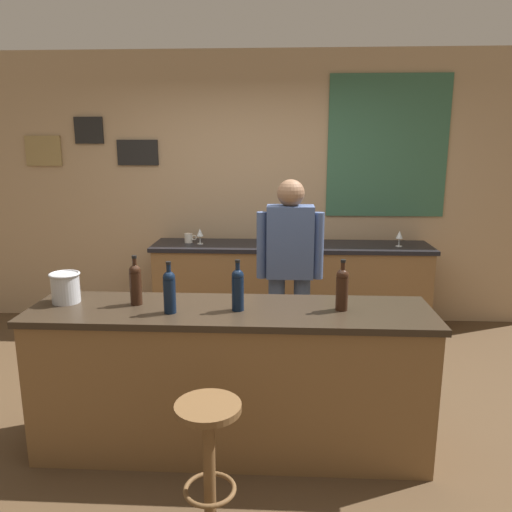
{
  "coord_description": "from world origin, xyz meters",
  "views": [
    {
      "loc": [
        0.3,
        -3.22,
        1.88
      ],
      "look_at": [
        0.11,
        0.45,
        1.05
      ],
      "focal_mm": 34.97,
      "sensor_mm": 36.0,
      "label": 1
    }
  ],
  "objects": [
    {
      "name": "wine_glass_b",
      "position": [
        0.62,
        1.63,
        1.01
      ],
      "size": [
        0.07,
        0.07,
        0.16
      ],
      "color": "silver",
      "rests_on": "side_counter"
    },
    {
      "name": "ice_bucket",
      "position": [
        -1.03,
        -0.33,
        1.02
      ],
      "size": [
        0.19,
        0.19,
        0.19
      ],
      "color": "#B7BABF",
      "rests_on": "bar_counter"
    },
    {
      "name": "bar_counter",
      "position": [
        0.0,
        -0.4,
        0.46
      ],
      "size": [
        2.41,
        0.6,
        0.92
      ],
      "color": "brown",
      "rests_on": "ground_plane"
    },
    {
      "name": "coffee_mug",
      "position": [
        -0.64,
        1.69,
        0.95
      ],
      "size": [
        0.13,
        0.08,
        0.09
      ],
      "color": "silver",
      "rests_on": "side_counter"
    },
    {
      "name": "wine_bottle_c",
      "position": [
        0.05,
        -0.43,
        1.06
      ],
      "size": [
        0.07,
        0.07,
        0.31
      ],
      "color": "black",
      "rests_on": "bar_counter"
    },
    {
      "name": "wine_bottle_a",
      "position": [
        -0.58,
        -0.35,
        1.06
      ],
      "size": [
        0.07,
        0.07,
        0.31
      ],
      "color": "black",
      "rests_on": "bar_counter"
    },
    {
      "name": "wine_bottle_b",
      "position": [
        -0.34,
        -0.49,
        1.06
      ],
      "size": [
        0.07,
        0.07,
        0.31
      ],
      "color": "black",
      "rests_on": "bar_counter"
    },
    {
      "name": "ground_plane",
      "position": [
        0.0,
        0.0,
        0.0
      ],
      "size": [
        10.0,
        10.0,
        0.0
      ],
      "primitive_type": "plane",
      "color": "#4C3823"
    },
    {
      "name": "bartender",
      "position": [
        0.37,
        0.57,
        0.94
      ],
      "size": [
        0.52,
        0.21,
        1.62
      ],
      "color": "#384766",
      "rests_on": "ground_plane"
    },
    {
      "name": "bar_stool",
      "position": [
        -0.04,
        -1.1,
        0.46
      ],
      "size": [
        0.32,
        0.32,
        0.68
      ],
      "color": "brown",
      "rests_on": "ground_plane"
    },
    {
      "name": "wine_glass_a",
      "position": [
        -0.51,
        1.63,
        1.01
      ],
      "size": [
        0.07,
        0.07,
        0.16
      ],
      "color": "silver",
      "rests_on": "side_counter"
    },
    {
      "name": "side_counter",
      "position": [
        0.4,
        1.65,
        0.45
      ],
      "size": [
        2.76,
        0.56,
        0.9
      ],
      "color": "brown",
      "rests_on": "ground_plane"
    },
    {
      "name": "wine_bottle_d",
      "position": [
        0.66,
        -0.39,
        1.06
      ],
      "size": [
        0.07,
        0.07,
        0.31
      ],
      "color": "black",
      "rests_on": "bar_counter"
    },
    {
      "name": "wine_glass_c",
      "position": [
        1.45,
        1.61,
        1.01
      ],
      "size": [
        0.07,
        0.07,
        0.16
      ],
      "color": "silver",
      "rests_on": "side_counter"
    },
    {
      "name": "back_wall",
      "position": [
        0.03,
        2.03,
        1.42
      ],
      "size": [
        6.0,
        0.09,
        2.8
      ],
      "color": "tan",
      "rests_on": "ground_plane"
    }
  ]
}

